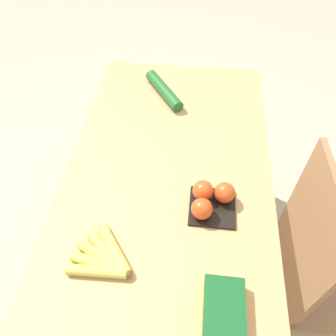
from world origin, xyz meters
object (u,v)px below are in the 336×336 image
(cucumber_near, at_px, (164,90))
(tomato_pack, at_px, (210,199))
(carrot_bag, at_px, (224,308))
(banana_bunch, at_px, (105,259))
(chair, at_px, (319,269))

(cucumber_near, bearing_deg, tomato_pack, 21.30)
(tomato_pack, bearing_deg, carrot_bag, 7.76)
(banana_bunch, bearing_deg, cucumber_near, 174.68)
(chair, xyz_separation_m, tomato_pack, (-0.06, -0.44, 0.30))
(carrot_bag, bearing_deg, banana_bunch, -106.76)
(tomato_pack, distance_m, cucumber_near, 0.61)
(carrot_bag, bearing_deg, tomato_pack, -172.24)
(tomato_pack, height_order, carrot_bag, tomato_pack)
(tomato_pack, xyz_separation_m, carrot_bag, (0.34, 0.05, -0.01))
(chair, relative_size, cucumber_near, 4.05)
(tomato_pack, xyz_separation_m, cucumber_near, (-0.57, -0.22, -0.01))
(chair, bearing_deg, tomato_pack, 79.46)
(banana_bunch, xyz_separation_m, carrot_bag, (0.10, 0.34, 0.02))
(banana_bunch, xyz_separation_m, tomato_pack, (-0.23, 0.30, 0.02))
(cucumber_near, bearing_deg, chair, 46.39)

